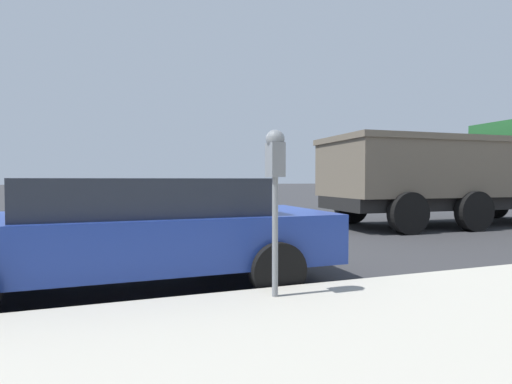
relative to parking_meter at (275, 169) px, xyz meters
The scene contains 4 objects.
ground_plane 3.00m from the parking_meter, 16.52° to the left, with size 220.00×220.00×0.00m, color #333335.
parking_meter is the anchor object (origin of this frame).
car_blue 2.03m from the parking_meter, 40.97° to the left, with size 2.19×4.90×1.36m.
dump_truck 9.92m from the parking_meter, 56.63° to the right, with size 3.19×8.27×3.16m.
Camera 1 is at (-6.20, 0.74, 1.34)m, focal length 28.00 mm.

